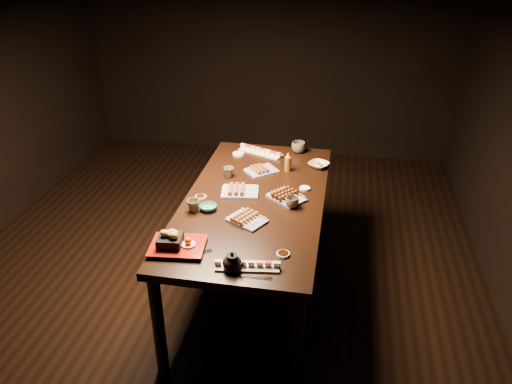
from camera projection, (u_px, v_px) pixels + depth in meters
ground at (214, 280)px, 3.71m from camera, size 5.00×5.00×0.00m
dining_table at (255, 246)px, 3.44m from camera, size 1.19×1.92×0.75m
sushi_platter_near at (247, 264)px, 2.59m from camera, size 0.34×0.14×0.04m
sushi_platter_far at (260, 151)px, 3.90m from camera, size 0.37×0.23×0.04m
yakitori_plate_center at (240, 189)px, 3.31m from camera, size 0.27×0.21×0.06m
yakitori_plate_right at (247, 217)px, 2.99m from camera, size 0.27×0.24×0.06m
yakitori_plate_left at (262, 168)px, 3.60m from camera, size 0.26×0.26×0.05m
tsukune_plate at (287, 195)px, 3.24m from camera, size 0.28×0.27×0.06m
edamame_bowl_green at (208, 208)px, 3.12m from camera, size 0.15×0.15×0.03m
edamame_bowl_cream at (319, 165)px, 3.68m from camera, size 0.19×0.19×0.03m
tempura_tray at (177, 240)px, 2.73m from camera, size 0.32×0.27×0.11m
teacup_near_left at (193, 206)px, 3.10m from camera, size 0.08×0.08×0.08m
teacup_mid_right at (292, 202)px, 3.14m from camera, size 0.12×0.12×0.07m
teacup_far_left at (229, 172)px, 3.53m from camera, size 0.09×0.09×0.07m
teacup_far_right at (298, 147)px, 3.91m from camera, size 0.14×0.14×0.09m
teapot at (232, 261)px, 2.56m from camera, size 0.16×0.16×0.10m
condiment_bottle at (288, 162)px, 3.60m from camera, size 0.06×0.06×0.14m
sauce_dish_west at (201, 197)px, 3.26m from camera, size 0.09×0.09×0.01m
sauce_dish_east at (305, 188)px, 3.37m from camera, size 0.09×0.09×0.01m
sauce_dish_se at (283, 254)px, 2.69m from camera, size 0.10×0.10×0.01m
sauce_dish_nw at (238, 154)px, 3.88m from camera, size 0.09×0.09×0.02m
chopsticks_near at (191, 254)px, 2.69m from camera, size 0.22×0.14×0.01m
chopsticks_se at (253, 277)px, 2.52m from camera, size 0.20×0.02×0.01m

